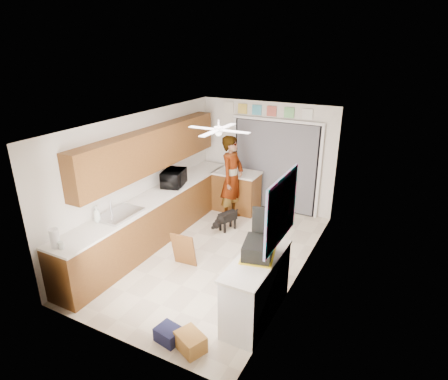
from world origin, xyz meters
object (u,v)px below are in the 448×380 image
at_px(suitcase, 258,249).
at_px(man, 232,178).
at_px(cardboard_box, 191,342).
at_px(dog, 228,220).
at_px(paper_towel_roll, 55,238).
at_px(microwave, 174,178).
at_px(navy_crate, 169,334).
at_px(soap_bottle, 97,214).

xyz_separation_m(suitcase, man, (-1.72, 2.67, -0.11)).
bearing_deg(cardboard_box, dog, 108.78).
height_order(paper_towel_roll, man, man).
bearing_deg(cardboard_box, microwave, 127.23).
distance_m(paper_towel_roll, man, 3.92).
relative_size(cardboard_box, dog, 0.66).
bearing_deg(dog, paper_towel_roll, -86.69).
bearing_deg(navy_crate, suitcase, 53.67).
bearing_deg(paper_towel_roll, man, 75.84).
xyz_separation_m(suitcase, navy_crate, (-0.80, -1.08, -0.95)).
bearing_deg(paper_towel_roll, microwave, 88.45).
bearing_deg(paper_towel_roll, soap_bottle, 95.18).
height_order(suitcase, navy_crate, suitcase).
height_order(soap_bottle, dog, soap_bottle).
relative_size(paper_towel_roll, cardboard_box, 0.77).
distance_m(paper_towel_roll, suitcase, 2.91).
xyz_separation_m(microwave, paper_towel_roll, (-0.08, -2.88, -0.02)).
xyz_separation_m(soap_bottle, man, (1.04, 2.91, -0.14)).
height_order(paper_towel_roll, cardboard_box, paper_towel_roll).
xyz_separation_m(microwave, soap_bottle, (-0.16, -1.98, -0.02)).
xyz_separation_m(suitcase, dog, (-1.54, 2.11, -0.83)).
xyz_separation_m(cardboard_box, dog, (-1.09, 3.19, 0.11)).
bearing_deg(navy_crate, man, 103.85).
bearing_deg(paper_towel_roll, suitcase, 22.93).
distance_m(suitcase, man, 3.18).
bearing_deg(man, suitcase, -145.08).
xyz_separation_m(paper_towel_roll, man, (0.96, 3.80, -0.14)).
relative_size(paper_towel_roll, navy_crate, 0.90).
bearing_deg(suitcase, microwave, 133.36).
distance_m(soap_bottle, man, 3.09).
bearing_deg(dog, suitcase, -31.18).
height_order(microwave, cardboard_box, microwave).
relative_size(navy_crate, man, 0.17).
bearing_deg(paper_towel_roll, navy_crate, 1.52).
height_order(cardboard_box, navy_crate, cardboard_box).
bearing_deg(paper_towel_roll, dog, 70.63).
height_order(microwave, dog, microwave).
distance_m(cardboard_box, navy_crate, 0.34).
xyz_separation_m(soap_bottle, suitcase, (2.76, 0.24, -0.03)).
bearing_deg(soap_bottle, navy_crate, -23.22).
distance_m(microwave, dog, 1.43).
relative_size(paper_towel_roll, dog, 0.51).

